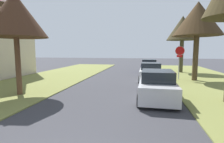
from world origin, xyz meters
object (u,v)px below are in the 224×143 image
Objects in this scene: parked_sedan_white at (151,72)px; parked_sedan_navy at (149,66)px; parked_sedan_silver at (157,86)px; street_tree_right_mid_b at (198,19)px; stop_sign_far at (180,55)px; street_tree_left_mid_a at (15,15)px; street_tree_right_far at (183,29)px.

parked_sedan_white is 1.00× the size of parked_sedan_navy.
street_tree_right_mid_b is at bearing 60.86° from parked_sedan_silver.
parked_sedan_navy is (-2.47, 5.24, -1.46)m from stop_sign_far.
street_tree_right_mid_b reaches higher than parked_sedan_white.
street_tree_left_mid_a is 1.31× the size of parked_sedan_navy.
street_tree_right_far reaches higher than street_tree_left_mid_a.
street_tree_right_mid_b reaches higher than stop_sign_far.
parked_sedan_silver is (-3.65, -12.41, -4.44)m from street_tree_right_far.
street_tree_right_far is 13.67m from parked_sedan_silver.
parked_sedan_silver is 12.05m from parked_sedan_navy.
parked_sedan_white is at bearing -90.29° from parked_sedan_navy.
parked_sedan_white is at bearing 91.09° from parked_sedan_silver.
parked_sedan_silver and parked_sedan_white have the same top height.
stop_sign_far is at bearing 70.66° from parked_sedan_silver.
street_tree_right_mid_b is (1.26, -0.26, 3.04)m from stop_sign_far.
street_tree_right_far reaches higher than stop_sign_far.
parked_sedan_silver is at bearing -89.60° from parked_sedan_navy.
stop_sign_far is 0.51× the size of street_tree_left_mid_a.
street_tree_right_far is 17.42m from street_tree_left_mid_a.
parked_sedan_navy is (7.83, 12.65, -3.87)m from street_tree_left_mid_a.
street_tree_right_mid_b is 1.50× the size of parked_sedan_white.
stop_sign_far is at bearing 16.88° from parked_sedan_white.
parked_sedan_silver is at bearing 4.38° from street_tree_left_mid_a.
parked_sedan_navy is at bearing 58.24° from street_tree_left_mid_a.
stop_sign_far reaches higher than parked_sedan_white.
street_tree_right_far is at bearing 73.63° from parked_sedan_silver.
parked_sedan_silver is (-3.65, -6.55, -4.50)m from street_tree_right_mid_b.
parked_sedan_silver and parked_sedan_navy have the same top height.
street_tree_right_far is 1.48× the size of parked_sedan_white.
street_tree_left_mid_a is (-11.57, -7.16, -0.63)m from street_tree_right_mid_b.
parked_sedan_white is (-0.11, 6.05, 0.00)m from parked_sedan_silver.
stop_sign_far reaches higher than parked_sedan_navy.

